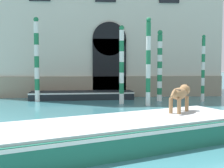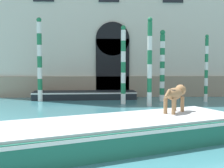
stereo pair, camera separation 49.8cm
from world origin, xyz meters
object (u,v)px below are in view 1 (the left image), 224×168
(boat_moored_near_palazzo, at_px, (82,95))
(mooring_pole_0, at_px, (148,62))
(dog_on_deck, at_px, (180,94))
(mooring_pole_1, at_px, (160,65))
(boat_foreground, at_px, (127,131))
(mooring_pole_2, at_px, (122,65))
(mooring_pole_3, at_px, (37,59))
(mooring_pole_4, at_px, (203,68))

(boat_moored_near_palazzo, xyz_separation_m, mooring_pole_0, (3.32, -3.04, 1.94))
(dog_on_deck, relative_size, mooring_pole_1, 0.27)
(boat_foreground, xyz_separation_m, boat_moored_near_palazzo, (-1.38, 10.10, -0.11))
(boat_foreground, bearing_deg, mooring_pole_1, 48.74)
(mooring_pole_2, relative_size, mooring_pole_3, 0.88)
(boat_moored_near_palazzo, distance_m, mooring_pole_1, 4.81)
(boat_moored_near_palazzo, bearing_deg, mooring_pole_3, -162.56)
(mooring_pole_2, height_order, mooring_pole_3, mooring_pole_3)
(boat_foreground, height_order, mooring_pole_0, mooring_pole_0)
(mooring_pole_1, xyz_separation_m, mooring_pole_4, (2.35, -0.30, -0.14))
(dog_on_deck, relative_size, mooring_pole_0, 0.24)
(boat_moored_near_palazzo, relative_size, mooring_pole_1, 1.54)
(boat_foreground, xyz_separation_m, mooring_pole_4, (5.28, 8.56, 1.48))
(dog_on_deck, height_order, boat_moored_near_palazzo, dog_on_deck)
(mooring_pole_0, height_order, mooring_pole_1, mooring_pole_0)
(boat_foreground, bearing_deg, mooring_pole_2, 61.90)
(boat_foreground, height_order, mooring_pole_2, mooring_pole_2)
(dog_on_deck, relative_size, mooring_pole_2, 0.26)
(boat_moored_near_palazzo, xyz_separation_m, mooring_pole_3, (-2.43, -0.86, 2.08))
(mooring_pole_2, bearing_deg, boat_moored_near_palazzo, 132.50)
(mooring_pole_0, bearing_deg, boat_moored_near_palazzo, 137.51)
(dog_on_deck, distance_m, mooring_pole_0, 6.05)
(mooring_pole_1, bearing_deg, mooring_pole_3, 176.82)
(dog_on_deck, xyz_separation_m, mooring_pole_1, (1.18, 7.76, 0.77))
(boat_moored_near_palazzo, distance_m, mooring_pole_3, 3.31)
(boat_foreground, xyz_separation_m, dog_on_deck, (1.75, 1.10, 0.86))
(mooring_pole_0, xyz_separation_m, mooring_pole_4, (3.34, 1.50, -0.35))
(mooring_pole_0, relative_size, mooring_pole_3, 0.94)
(boat_foreground, xyz_separation_m, mooring_pole_1, (2.93, 8.86, 1.62))
(mooring_pole_0, bearing_deg, boat_foreground, -105.32)
(boat_foreground, height_order, mooring_pole_3, mooring_pole_3)
(boat_foreground, distance_m, mooring_pole_2, 8.04)
(boat_foreground, bearing_deg, mooring_pole_0, 51.71)
(mooring_pole_0, height_order, mooring_pole_4, mooring_pole_0)
(dog_on_deck, distance_m, mooring_pole_2, 6.86)
(dog_on_deck, relative_size, boat_moored_near_palazzo, 0.18)
(dog_on_deck, xyz_separation_m, mooring_pole_2, (-1.04, 6.73, 0.82))
(mooring_pole_1, bearing_deg, boat_foreground, -108.28)
(mooring_pole_0, height_order, mooring_pole_3, mooring_pole_3)
(mooring_pole_2, bearing_deg, mooring_pole_1, 24.97)
(boat_moored_near_palazzo, xyz_separation_m, mooring_pole_2, (2.08, -2.27, 1.79))
(boat_foreground, distance_m, mooring_pole_1, 9.48)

